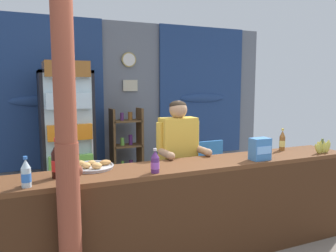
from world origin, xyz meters
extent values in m
plane|color=slate|center=(0.00, 1.18, 0.00)|extent=(7.66, 7.66, 0.00)
cube|color=slate|center=(0.00, 3.01, 1.32)|extent=(5.39, 0.12, 2.63)
cube|color=navy|center=(-1.10, 2.92, 1.52)|extent=(1.74, 0.04, 2.22)
ellipsoid|color=navy|center=(-1.10, 2.90, 1.41)|extent=(0.96, 0.10, 0.16)
cube|color=navy|center=(1.52, 2.92, 1.52)|extent=(1.62, 0.04, 2.22)
ellipsoid|color=navy|center=(1.52, 2.90, 1.41)|extent=(0.89, 0.10, 0.16)
cylinder|color=tan|center=(0.19, 2.93, 2.04)|extent=(0.23, 0.03, 0.23)
cylinder|color=white|center=(0.19, 2.91, 2.04)|extent=(0.20, 0.01, 0.20)
cube|color=beige|center=(0.20, 2.93, 1.63)|extent=(0.24, 0.02, 0.18)
cube|color=brown|center=(-0.04, 0.43, 0.90)|extent=(3.60, 0.50, 0.04)
cube|color=#432715|center=(-0.04, 0.20, 0.44)|extent=(3.60, 0.04, 0.88)
cube|color=#432715|center=(1.72, 0.43, 0.44)|extent=(0.08, 0.45, 0.88)
cylinder|color=brown|center=(-1.14, 0.06, 0.63)|extent=(0.16, 0.16, 1.26)
cylinder|color=brown|center=(-1.14, 0.06, 1.89)|extent=(0.15, 0.15, 1.26)
ellipsoid|color=brown|center=(-1.07, 0.06, 1.05)|extent=(0.06, 0.05, 0.08)
cube|color=black|center=(-0.87, 2.74, 0.91)|extent=(0.67, 0.04, 1.83)
cube|color=black|center=(-1.18, 2.42, 0.91)|extent=(0.04, 0.68, 1.83)
cube|color=black|center=(-0.55, 2.42, 0.91)|extent=(0.04, 0.68, 1.83)
cube|color=black|center=(-0.87, 2.42, 1.81)|extent=(0.67, 0.68, 0.04)
cube|color=black|center=(-0.87, 2.42, 0.04)|extent=(0.67, 0.68, 0.08)
cube|color=silver|center=(-0.87, 2.09, 0.96)|extent=(0.61, 0.02, 1.67)
cylinder|color=#B7B7BC|center=(-0.59, 2.06, 0.91)|extent=(0.02, 0.02, 0.40)
cube|color=silver|center=(-0.87, 2.42, 0.54)|extent=(0.59, 0.60, 0.02)
cube|color=#75C64C|center=(-0.87, 2.28, 0.65)|extent=(0.55, 0.56, 0.20)
cube|color=silver|center=(-0.87, 2.42, 0.94)|extent=(0.59, 0.60, 0.02)
cube|color=orange|center=(-0.87, 2.28, 1.05)|extent=(0.55, 0.56, 0.20)
cube|color=silver|center=(-0.87, 2.42, 1.33)|extent=(0.59, 0.60, 0.02)
cube|color=silver|center=(-0.87, 2.28, 1.44)|extent=(0.55, 0.56, 0.20)
cube|color=silver|center=(-0.87, 2.42, 1.73)|extent=(0.59, 0.60, 0.02)
cube|color=brown|center=(-0.87, 2.28, 1.84)|extent=(0.55, 0.56, 0.20)
cube|color=brown|center=(-0.17, 2.65, 0.64)|extent=(0.04, 0.28, 1.28)
cube|color=brown|center=(0.27, 2.65, 0.64)|extent=(0.04, 0.28, 1.28)
cube|color=brown|center=(0.05, 2.65, 1.09)|extent=(0.44, 0.28, 0.02)
cylinder|color=#56286B|center=(-0.02, 2.65, 1.16)|extent=(0.05, 0.05, 0.12)
cylinder|color=brown|center=(0.11, 2.65, 1.16)|extent=(0.07, 0.07, 0.13)
cube|color=brown|center=(0.05, 2.65, 0.71)|extent=(0.44, 0.28, 0.02)
cylinder|color=#75C64C|center=(-0.02, 2.65, 0.77)|extent=(0.06, 0.06, 0.12)
cylinder|color=#56286B|center=(0.11, 2.65, 0.79)|extent=(0.06, 0.06, 0.15)
cube|color=brown|center=(0.05, 2.65, 0.32)|extent=(0.44, 0.28, 0.02)
cylinder|color=#75C64C|center=(-0.02, 2.65, 0.40)|extent=(0.05, 0.05, 0.14)
cylinder|color=#56286B|center=(0.11, 2.65, 0.40)|extent=(0.06, 0.06, 0.14)
cube|color=#3884D6|center=(0.97, 1.92, 0.44)|extent=(0.46, 0.46, 0.04)
cube|color=#3884D6|center=(0.98, 1.72, 0.66)|extent=(0.42, 0.06, 0.40)
cylinder|color=#3884D6|center=(1.15, 2.12, 0.22)|extent=(0.04, 0.04, 0.44)
cylinder|color=#3884D6|center=(0.77, 2.10, 0.22)|extent=(0.04, 0.04, 0.44)
cylinder|color=#3884D6|center=(1.16, 1.74, 0.22)|extent=(0.04, 0.04, 0.44)
cylinder|color=#3884D6|center=(0.79, 1.72, 0.22)|extent=(0.04, 0.04, 0.44)
cube|color=#3884D6|center=(1.17, 1.93, 0.56)|extent=(0.06, 0.40, 0.03)
cube|color=#3884D6|center=(0.77, 1.91, 0.56)|extent=(0.06, 0.40, 0.03)
cylinder|color=#28282D|center=(0.01, 0.91, 0.39)|extent=(0.11, 0.11, 0.79)
cylinder|color=#28282D|center=(0.18, 0.91, 0.39)|extent=(0.11, 0.11, 0.79)
cube|color=gold|center=(0.10, 0.91, 1.04)|extent=(0.38, 0.20, 0.51)
sphere|color=tan|center=(0.10, 0.91, 1.39)|extent=(0.19, 0.19, 0.19)
ellipsoid|color=#2D2319|center=(0.10, 0.92, 1.43)|extent=(0.18, 0.18, 0.10)
cylinder|color=gold|center=(-0.11, 0.91, 1.11)|extent=(0.08, 0.08, 0.30)
cylinder|color=tan|center=(-0.11, 0.76, 0.96)|extent=(0.07, 0.26, 0.07)
sphere|color=tan|center=(-0.11, 0.63, 0.96)|extent=(0.08, 0.08, 0.08)
cylinder|color=gold|center=(0.30, 0.91, 1.11)|extent=(0.08, 0.08, 0.30)
cylinder|color=tan|center=(0.30, 0.76, 0.96)|extent=(0.07, 0.26, 0.07)
sphere|color=tan|center=(0.30, 0.63, 0.96)|extent=(0.08, 0.08, 0.08)
cylinder|color=black|center=(-1.18, 0.44, 1.02)|extent=(0.09, 0.09, 0.20)
cone|color=black|center=(-1.18, 0.44, 1.16)|extent=(0.09, 0.09, 0.09)
cylinder|color=red|center=(-1.18, 0.44, 1.22)|extent=(0.04, 0.04, 0.03)
cylinder|color=red|center=(-1.18, 0.44, 1.02)|extent=(0.09, 0.09, 0.09)
cylinder|color=brown|center=(1.22, 0.57, 1.00)|extent=(0.06, 0.06, 0.15)
cone|color=brown|center=(1.22, 0.57, 1.11)|extent=(0.06, 0.06, 0.07)
cylinder|color=#E5CC4C|center=(1.22, 0.57, 1.15)|extent=(0.03, 0.03, 0.02)
cylinder|color=#E5D166|center=(1.22, 0.57, 1.00)|extent=(0.06, 0.06, 0.07)
cylinder|color=#56286B|center=(-0.42, 0.26, 0.98)|extent=(0.07, 0.07, 0.13)
cone|color=#56286B|center=(-0.42, 0.26, 1.08)|extent=(0.07, 0.07, 0.06)
cylinder|color=silver|center=(-0.42, 0.26, 1.12)|extent=(0.03, 0.03, 0.02)
cylinder|color=purple|center=(-0.42, 0.26, 0.98)|extent=(0.07, 0.07, 0.06)
cylinder|color=silver|center=(-1.40, 0.27, 0.99)|extent=(0.07, 0.07, 0.14)
cone|color=silver|center=(-1.40, 0.27, 1.09)|extent=(0.07, 0.07, 0.06)
cylinder|color=blue|center=(-1.40, 0.27, 1.13)|extent=(0.03, 0.03, 0.02)
cylinder|color=blue|center=(-1.40, 0.27, 0.99)|extent=(0.07, 0.07, 0.06)
cube|color=#3D75B7|center=(0.68, 0.29, 1.03)|extent=(0.19, 0.12, 0.21)
cube|color=#7CB5F7|center=(0.68, 0.23, 1.03)|extent=(0.17, 0.00, 0.07)
cylinder|color=#BCBCC1|center=(-0.88, 0.62, 0.93)|extent=(0.37, 0.37, 0.02)
torus|color=#BCBCC1|center=(-0.88, 0.62, 0.94)|extent=(0.38, 0.38, 0.02)
ellipsoid|color=#C68947|center=(-0.75, 0.63, 0.96)|extent=(0.10, 0.07, 0.05)
ellipsoid|color=tan|center=(-0.86, 0.69, 0.96)|extent=(0.07, 0.06, 0.04)
ellipsoid|color=tan|center=(-0.96, 0.66, 0.96)|extent=(0.08, 0.07, 0.05)
ellipsoid|color=tan|center=(-0.93, 0.58, 0.96)|extent=(0.08, 0.08, 0.05)
ellipsoid|color=tan|center=(-0.85, 0.52, 0.96)|extent=(0.09, 0.08, 0.05)
ellipsoid|color=#CCC14C|center=(1.41, 0.27, 0.98)|extent=(0.08, 0.03, 0.12)
ellipsoid|color=#CCC14C|center=(1.44, 0.28, 0.98)|extent=(0.07, 0.04, 0.13)
ellipsoid|color=#CCC14C|center=(1.46, 0.30, 0.98)|extent=(0.05, 0.04, 0.14)
ellipsoid|color=#CCC14C|center=(1.49, 0.29, 0.99)|extent=(0.05, 0.03, 0.15)
ellipsoid|color=#CCC14C|center=(1.51, 0.28, 0.98)|extent=(0.04, 0.03, 0.14)
ellipsoid|color=#CCC14C|center=(1.54, 0.28, 0.98)|extent=(0.07, 0.04, 0.13)
ellipsoid|color=#CCC14C|center=(1.56, 0.28, 0.99)|extent=(0.08, 0.03, 0.15)
ellipsoid|color=#CCC14C|center=(1.59, 0.28, 0.98)|extent=(0.09, 0.04, 0.13)
cylinder|color=olive|center=(1.50, 0.29, 1.05)|extent=(0.02, 0.02, 0.05)
camera|label=1|loc=(-1.41, -2.24, 1.65)|focal=35.62mm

